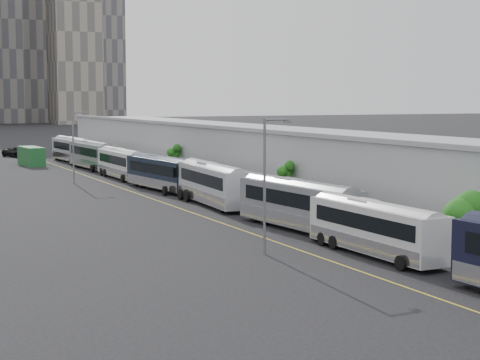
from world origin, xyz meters
TOP-DOWN VIEW (x-y plane):
  - sidewalk at (9.00, 55.00)m, footprint 10.00×170.00m
  - lane_line at (-1.50, 55.00)m, footprint 0.12×160.00m
  - depot at (12.99, 55.00)m, footprint 12.45×160.40m
  - bus_2 at (1.97, 35.64)m, footprint 2.73×12.22m
  - bus_3 at (2.52, 46.69)m, footprint 3.91×13.51m
  - bus_4 at (2.21, 62.55)m, footprint 3.65×13.88m
  - bus_5 at (1.91, 76.45)m, footprint 3.96×13.23m
  - bus_6 at (1.74, 90.90)m, footprint 2.88×12.91m
  - bus_7 at (1.85, 105.62)m, footprint 3.41×13.78m
  - bus_8 at (2.16, 119.28)m, footprint 3.44×13.60m
  - tree_1 at (5.44, 31.37)m, footprint 2.72×2.72m
  - tree_2 at (6.15, 55.70)m, footprint 1.30×1.30m
  - tree_3 at (6.12, 83.82)m, footprint 1.37×1.37m
  - street_lamp_near at (-4.05, 39.27)m, footprint 2.04×0.22m
  - street_lamp_far at (-5.00, 87.54)m, footprint 2.04×0.22m
  - shipping_container at (-4.89, 115.67)m, footprint 2.99×6.98m
  - suv at (-3.79, 134.26)m, footprint 4.96×6.72m

SIDE VIEW (x-z plane):
  - lane_line at x=-1.50m, z-range 0.00..0.02m
  - sidewalk at x=9.00m, z-range 0.00..0.12m
  - suv at x=-3.79m, z-range 0.00..1.70m
  - shipping_container at x=-4.89m, z-range 0.00..2.82m
  - bus_2 at x=1.97m, z-range -0.28..3.28m
  - bus_6 at x=1.74m, z-range -0.29..3.47m
  - bus_5 at x=1.91m, z-range -0.30..3.51m
  - bus_3 at x=2.52m, z-range -0.30..3.59m
  - bus_8 at x=2.16m, z-range -0.31..3.63m
  - bus_7 at x=1.85m, z-range -0.31..3.68m
  - bus_4 at x=2.21m, z-range -0.31..3.70m
  - tree_1 at x=5.44m, z-range 0.90..5.44m
  - tree_3 at x=6.12m, z-range 1.33..5.52m
  - tree_2 at x=6.15m, z-range 1.35..5.52m
  - depot at x=12.99m, z-range -0.09..7.11m
  - street_lamp_far at x=-5.00m, z-range 0.68..9.22m
  - street_lamp_near at x=-4.05m, z-range 0.69..9.57m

